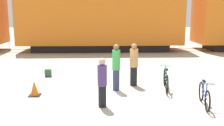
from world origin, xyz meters
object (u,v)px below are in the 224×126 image
object	(u,v)px
freight_train	(101,13)
bicycle_teal	(166,80)
person_in_tan	(134,65)
person_in_purple	(102,82)
traffic_cone	(34,89)
person_in_green	(116,67)
bicycle_blue	(204,95)
backpack	(48,73)

from	to	relation	value
freight_train	bicycle_teal	xyz separation A→B (m)	(2.54, -10.37, -2.42)
bicycle_teal	person_in_tan	distance (m)	1.41
person_in_purple	traffic_cone	xyz separation A→B (m)	(-2.42, 1.19, -0.55)
person_in_green	freight_train	bearing A→B (deg)	-172.29
bicycle_blue	person_in_green	distance (m)	3.30
freight_train	person_in_purple	world-z (taller)	freight_train
freight_train	person_in_purple	bearing A→B (deg)	-89.47
bicycle_teal	person_in_green	distance (m)	1.98
freight_train	bicycle_blue	size ratio (longest dim) A/B	23.78
person_in_green	traffic_cone	world-z (taller)	person_in_green
bicycle_blue	backpack	distance (m)	7.01
bicycle_blue	person_in_green	xyz separation A→B (m)	(-2.71, 1.80, 0.55)
person_in_tan	person_in_green	size ratio (longest dim) A/B	0.97
freight_train	person_in_green	xyz separation A→B (m)	(0.64, -10.37, -1.90)
bicycle_blue	person_in_tan	distance (m)	3.16
person_in_purple	traffic_cone	world-z (taller)	person_in_purple
bicycle_blue	person_in_tan	size ratio (longest dim) A/B	0.95
freight_train	bicycle_teal	size ratio (longest dim) A/B	21.65
bicycle_teal	person_in_tan	xyz separation A→B (m)	(-1.16, 0.62, 0.49)
person_in_green	traffic_cone	bearing A→B (deg)	-75.13
person_in_purple	bicycle_teal	bearing A→B (deg)	-82.12
bicycle_teal	traffic_cone	world-z (taller)	bicycle_teal
bicycle_teal	person_in_green	size ratio (longest dim) A/B	1.01
bicycle_teal	backpack	bearing A→B (deg)	155.67
person_in_tan	person_in_purple	xyz separation A→B (m)	(-1.27, -2.37, -0.07)
bicycle_teal	traffic_cone	xyz separation A→B (m)	(-4.85, -0.55, -0.13)
freight_train	traffic_cone	bearing A→B (deg)	-101.94
person_in_tan	backpack	bearing A→B (deg)	96.13
backpack	person_in_green	bearing A→B (deg)	-36.32
bicycle_blue	person_in_green	bearing A→B (deg)	146.35
freight_train	person_in_tan	distance (m)	10.03
bicycle_blue	backpack	xyz separation A→B (m)	(-5.74, 4.03, -0.18)
freight_train	person_in_green	size ratio (longest dim) A/B	21.93
bicycle_blue	person_in_purple	size ratio (longest dim) A/B	1.04
freight_train	person_in_green	bearing A→B (deg)	-86.48
traffic_cone	freight_train	bearing A→B (deg)	78.06
person_in_green	backpack	xyz separation A→B (m)	(-3.03, 2.23, -0.74)
person_in_purple	backpack	xyz separation A→B (m)	(-2.50, 3.97, -0.63)
bicycle_blue	person_in_green	size ratio (longest dim) A/B	0.92
person_in_green	backpack	distance (m)	3.83
person_in_tan	person_in_purple	bearing A→B (deg)	-178.96
bicycle_blue	person_in_green	world-z (taller)	person_in_green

